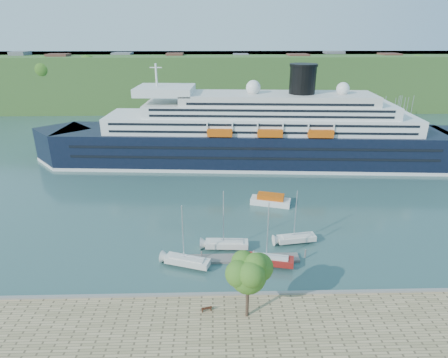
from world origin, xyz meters
The scene contains 12 objects.
ground centered at (0.00, 0.00, 0.00)m, with size 400.00×400.00×0.00m, color #2C4E4A.
far_hillside centered at (0.00, 145.00, 12.00)m, with size 400.00×50.00×24.00m, color #3A5D25.
quay_coping centered at (0.00, -0.20, 1.15)m, with size 220.00×0.50×0.30m, color slate.
cruise_ship centered at (7.63, 56.96, 13.47)m, with size 119.98×17.47×26.94m, color black, non-canonical shape.
park_bench centered at (-3.87, -3.28, 1.44)m, with size 1.37×0.56×0.88m, color #4E2516, non-canonical shape.
promenade_tree centered at (1.32, -4.25, 6.01)m, with size 6.06×6.06×10.03m, color #2C5917, non-canonical shape.
floating_pontoon centered at (1.47, 9.68, 0.21)m, with size 19.08×2.33×0.42m, color gray, non-canonical shape.
sailboat_white_near centered at (-7.08, 7.98, 5.10)m, with size 7.89×2.19×10.20m, color silver, non-canonical shape.
sailboat_red centered at (5.97, 7.85, 5.29)m, with size 8.18×2.27×10.57m, color maroon, non-canonical shape.
sailboat_white_far centered at (11.59, 14.51, 4.81)m, with size 7.45×2.07×9.62m, color silver, non-canonical shape.
tender_launch centered at (9.26, 30.22, 1.17)m, with size 8.46×2.90×2.34m, color #C84F0B, non-canonical shape.
sailboat_extra centered at (-0.70, 12.83, 5.18)m, with size 8.01×2.23×10.35m, color silver, non-canonical shape.
Camera 1 is at (-2.63, -42.01, 35.06)m, focal length 30.00 mm.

